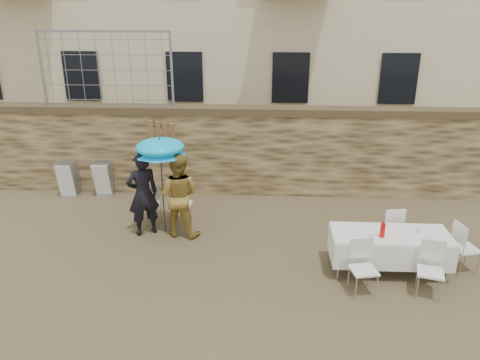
# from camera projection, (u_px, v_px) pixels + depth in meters

# --- Properties ---
(ground) EXTENTS (80.00, 80.00, 0.00)m
(ground) POSITION_uv_depth(u_px,v_px,m) (208.00, 308.00, 7.61)
(ground) COLOR brown
(ground) RESTS_ON ground
(stone_wall) EXTENTS (13.00, 0.50, 2.20)m
(stone_wall) POSITION_uv_depth(u_px,v_px,m) (230.00, 151.00, 11.87)
(stone_wall) COLOR olive
(stone_wall) RESTS_ON ground
(chain_link_fence) EXTENTS (3.20, 0.06, 1.80)m
(chain_link_fence) POSITION_uv_depth(u_px,v_px,m) (106.00, 70.00, 11.31)
(chain_link_fence) COLOR gray
(chain_link_fence) RESTS_ON stone_wall
(man_suit) EXTENTS (0.79, 0.70, 1.81)m
(man_suit) POSITION_uv_depth(u_px,v_px,m) (143.00, 194.00, 9.73)
(man_suit) COLOR black
(man_suit) RESTS_ON ground
(woman_dress) EXTENTS (0.99, 0.83, 1.81)m
(woman_dress) POSITION_uv_depth(u_px,v_px,m) (179.00, 195.00, 9.70)
(woman_dress) COLOR gold
(woman_dress) RESTS_ON ground
(umbrella) EXTENTS (1.04, 1.04, 1.96)m
(umbrella) POSITION_uv_depth(u_px,v_px,m) (160.00, 150.00, 9.47)
(umbrella) COLOR #3F3F44
(umbrella) RESTS_ON ground
(couple_chair_left) EXTENTS (0.64, 0.64, 0.96)m
(couple_chair_left) POSITION_uv_depth(u_px,v_px,m) (150.00, 202.00, 10.40)
(couple_chair_left) COLOR white
(couple_chair_left) RESTS_ON ground
(couple_chair_right) EXTENTS (0.50, 0.50, 0.96)m
(couple_chair_right) POSITION_uv_depth(u_px,v_px,m) (182.00, 203.00, 10.36)
(couple_chair_right) COLOR white
(couple_chair_right) RESTS_ON ground
(banquet_table) EXTENTS (2.10, 0.85, 0.78)m
(banquet_table) POSITION_uv_depth(u_px,v_px,m) (391.00, 235.00, 8.40)
(banquet_table) COLOR white
(banquet_table) RESTS_ON ground
(soda_bottle) EXTENTS (0.09, 0.09, 0.26)m
(soda_bottle) POSITION_uv_depth(u_px,v_px,m) (383.00, 230.00, 8.21)
(soda_bottle) COLOR red
(soda_bottle) RESTS_ON banquet_table
(table_chair_front_left) EXTENTS (0.57, 0.57, 0.96)m
(table_chair_front_left) POSITION_uv_depth(u_px,v_px,m) (364.00, 269.00, 7.83)
(table_chair_front_left) COLOR white
(table_chair_front_left) RESTS_ON ground
(table_chair_front_right) EXTENTS (0.59, 0.59, 0.96)m
(table_chair_front_right) POSITION_uv_depth(u_px,v_px,m) (431.00, 271.00, 7.77)
(table_chair_front_right) COLOR white
(table_chair_front_right) RESTS_ON ground
(table_chair_back) EXTENTS (0.54, 0.54, 0.96)m
(table_chair_back) POSITION_uv_depth(u_px,v_px,m) (390.00, 228.00, 9.23)
(table_chair_back) COLOR white
(table_chair_back) RESTS_ON ground
(table_chair_side) EXTENTS (0.58, 0.58, 0.96)m
(table_chair_side) POSITION_uv_depth(u_px,v_px,m) (466.00, 247.00, 8.52)
(table_chair_side) COLOR white
(table_chair_side) RESTS_ON ground
(chair_stack_left) EXTENTS (0.46, 0.55, 0.92)m
(chair_stack_left) POSITION_uv_depth(u_px,v_px,m) (71.00, 175.00, 12.06)
(chair_stack_left) COLOR white
(chair_stack_left) RESTS_ON ground
(chair_stack_right) EXTENTS (0.46, 0.47, 0.92)m
(chair_stack_right) POSITION_uv_depth(u_px,v_px,m) (106.00, 176.00, 12.01)
(chair_stack_right) COLOR white
(chair_stack_right) RESTS_ON ground
(wood_planks) EXTENTS (0.70, 0.20, 2.00)m
(wood_planks) POSITION_uv_depth(u_px,v_px,m) (167.00, 156.00, 11.80)
(wood_planks) COLOR #A37749
(wood_planks) RESTS_ON ground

